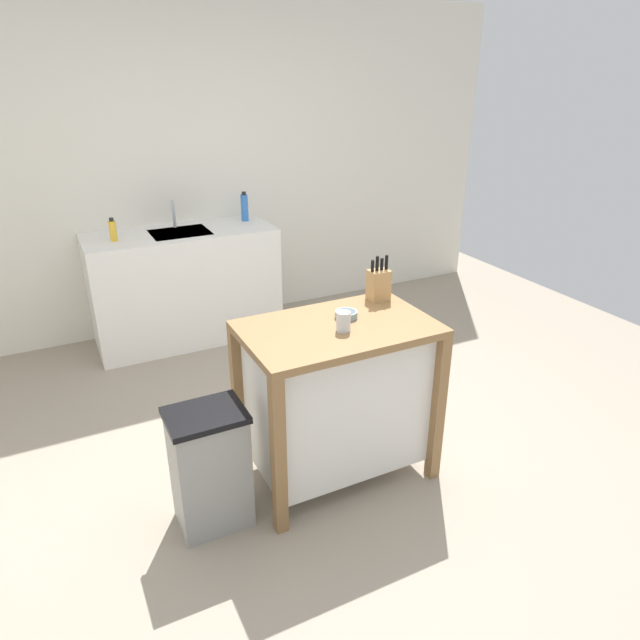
% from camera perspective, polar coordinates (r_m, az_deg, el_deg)
% --- Properties ---
extents(ground_plane, '(6.71, 6.71, 0.00)m').
position_cam_1_polar(ground_plane, '(3.27, 0.53, -15.31)').
color(ground_plane, gray).
rests_on(ground_plane, ground).
extents(wall_back, '(5.71, 0.10, 2.60)m').
position_cam_1_polar(wall_back, '(4.90, -13.01, 14.37)').
color(wall_back, silver).
rests_on(wall_back, ground).
extents(kitchen_island, '(0.96, 0.61, 0.89)m').
position_cam_1_polar(kitchen_island, '(3.03, 1.71, -7.29)').
color(kitchen_island, olive).
rests_on(kitchen_island, ground).
extents(knife_block, '(0.11, 0.09, 0.25)m').
position_cam_1_polar(knife_block, '(3.14, 5.87, 3.60)').
color(knife_block, tan).
rests_on(knife_block, kitchen_island).
extents(bowl_ceramic_small, '(0.12, 0.12, 0.04)m').
position_cam_1_polar(bowl_ceramic_small, '(2.93, 2.63, 0.59)').
color(bowl_ceramic_small, gray).
rests_on(bowl_ceramic_small, kitchen_island).
extents(drinking_cup, '(0.07, 0.07, 0.10)m').
position_cam_1_polar(drinking_cup, '(2.77, 2.35, -0.13)').
color(drinking_cup, silver).
rests_on(drinking_cup, kitchen_island).
extents(trash_bin, '(0.36, 0.28, 0.63)m').
position_cam_1_polar(trash_bin, '(2.86, -10.90, -14.30)').
color(trash_bin, gray).
rests_on(trash_bin, ground).
extents(sink_counter, '(1.44, 0.60, 0.90)m').
position_cam_1_polar(sink_counter, '(4.74, -13.32, 3.36)').
color(sink_counter, white).
rests_on(sink_counter, ground).
extents(sink_faucet, '(0.02, 0.02, 0.22)m').
position_cam_1_polar(sink_faucet, '(4.71, -14.39, 10.23)').
color(sink_faucet, '#B7BCC1').
rests_on(sink_faucet, sink_counter).
extents(bottle_dish_soap, '(0.06, 0.06, 0.24)m').
position_cam_1_polar(bottle_dish_soap, '(4.82, -7.54, 11.08)').
color(bottle_dish_soap, blue).
rests_on(bottle_dish_soap, sink_counter).
extents(bottle_spray_cleaner, '(0.05, 0.05, 0.17)m').
position_cam_1_polar(bottle_spray_cleaner, '(4.47, -19.96, 8.40)').
color(bottle_spray_cleaner, yellow).
rests_on(bottle_spray_cleaner, sink_counter).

